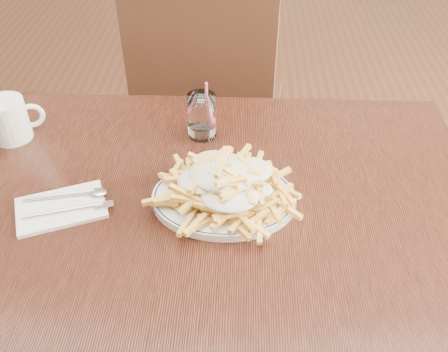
{
  "coord_description": "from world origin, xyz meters",
  "views": [
    {
      "loc": [
        0.08,
        -0.78,
        1.45
      ],
      "look_at": [
        0.05,
        -0.02,
        0.82
      ],
      "focal_mm": 40.0,
      "sensor_mm": 36.0,
      "label": 1
    }
  ],
  "objects_px": {
    "table": "(200,222)",
    "fries_plate": "(224,198)",
    "water_glass": "(202,118)",
    "coffee_mug": "(9,119)",
    "chair_far": "(208,97)",
    "loaded_fries": "(224,179)"
  },
  "relations": [
    {
      "from": "loaded_fries",
      "to": "coffee_mug",
      "type": "distance_m",
      "value": 0.56
    },
    {
      "from": "table",
      "to": "fries_plate",
      "type": "height_order",
      "value": "fries_plate"
    },
    {
      "from": "table",
      "to": "water_glass",
      "type": "relative_size",
      "value": 8.05
    },
    {
      "from": "loaded_fries",
      "to": "water_glass",
      "type": "height_order",
      "value": "water_glass"
    },
    {
      "from": "table",
      "to": "fries_plate",
      "type": "distance_m",
      "value": 0.11
    },
    {
      "from": "water_glass",
      "to": "table",
      "type": "bearing_deg",
      "value": -87.66
    },
    {
      "from": "table",
      "to": "loaded_fries",
      "type": "relative_size",
      "value": 3.7
    },
    {
      "from": "table",
      "to": "fries_plate",
      "type": "relative_size",
      "value": 3.66
    },
    {
      "from": "chair_far",
      "to": "loaded_fries",
      "type": "distance_m",
      "value": 0.76
    },
    {
      "from": "chair_far",
      "to": "loaded_fries",
      "type": "bearing_deg",
      "value": -83.36
    },
    {
      "from": "water_glass",
      "to": "fries_plate",
      "type": "bearing_deg",
      "value": -75.21
    },
    {
      "from": "fries_plate",
      "to": "loaded_fries",
      "type": "xyz_separation_m",
      "value": [
        -0.0,
        0.0,
        0.05
      ]
    },
    {
      "from": "chair_far",
      "to": "water_glass",
      "type": "relative_size",
      "value": 6.7
    },
    {
      "from": "chair_far",
      "to": "water_glass",
      "type": "xyz_separation_m",
      "value": [
        0.02,
        -0.48,
        0.23
      ]
    },
    {
      "from": "table",
      "to": "loaded_fries",
      "type": "bearing_deg",
      "value": -18.67
    },
    {
      "from": "water_glass",
      "to": "coffee_mug",
      "type": "height_order",
      "value": "water_glass"
    },
    {
      "from": "water_glass",
      "to": "loaded_fries",
      "type": "bearing_deg",
      "value": -75.21
    },
    {
      "from": "fries_plate",
      "to": "water_glass",
      "type": "xyz_separation_m",
      "value": [
        -0.06,
        0.24,
        0.04
      ]
    },
    {
      "from": "fries_plate",
      "to": "chair_far",
      "type": "bearing_deg",
      "value": 96.64
    },
    {
      "from": "chair_far",
      "to": "coffee_mug",
      "type": "xyz_separation_m",
      "value": [
        -0.43,
        -0.51,
        0.23
      ]
    },
    {
      "from": "table",
      "to": "coffee_mug",
      "type": "distance_m",
      "value": 0.52
    },
    {
      "from": "chair_far",
      "to": "coffee_mug",
      "type": "distance_m",
      "value": 0.71
    }
  ]
}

